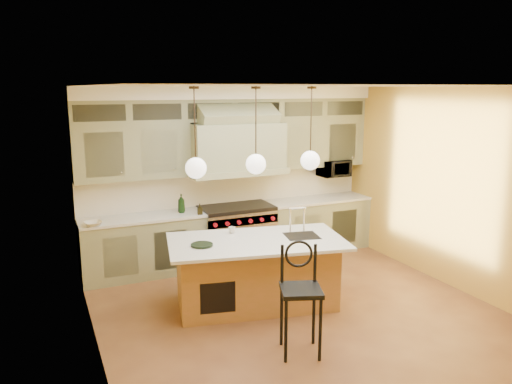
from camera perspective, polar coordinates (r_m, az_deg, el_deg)
name	(u,v)px	position (r m, az deg, el deg)	size (l,w,h in m)	color
floor	(298,312)	(6.74, 4.79, -13.49)	(5.00, 5.00, 0.00)	brown
ceiling	(302,86)	(6.10, 5.27, 11.99)	(5.00, 5.00, 0.00)	white
wall_back	(228,173)	(8.49, -3.19, 2.13)	(5.00, 5.00, 0.00)	gold
wall_front	(451,269)	(4.34, 21.38, -8.22)	(5.00, 5.00, 0.00)	gold
wall_left	(91,226)	(5.53, -18.33, -3.75)	(5.00, 5.00, 0.00)	gold
wall_right	(451,188)	(7.77, 21.37, 0.41)	(5.00, 5.00, 0.00)	gold
back_cabinetry	(234,177)	(8.25, -2.53, 1.71)	(5.00, 0.77, 2.90)	gray
range	(237,233)	(8.38, -2.24, -4.76)	(1.20, 0.74, 0.96)	silver
kitchen_island	(256,271)	(6.76, 0.04, -9.01)	(2.50, 1.66, 1.35)	olive
counter_stool	(300,291)	(5.55, 5.10, -11.21)	(0.55, 0.55, 1.24)	black
microwave	(334,168)	(9.14, 8.88, 2.70)	(0.54, 0.37, 0.30)	black
oil_bottle_a	(181,203)	(7.95, -8.53, -1.30)	(0.11, 0.12, 0.30)	black
oil_bottle_b	(200,209)	(7.82, -6.44, -1.96)	(0.08, 0.08, 0.17)	black
fruit_bowl	(93,224)	(7.52, -18.11, -3.45)	(0.25, 0.25, 0.06)	silver
cup	(232,230)	(6.86, -2.76, -4.38)	(0.10, 0.10, 0.09)	silver
pendant_left	(196,166)	(6.11, -6.89, 3.00)	(0.26, 0.26, 1.11)	#2D2319
pendant_center	(256,162)	(6.39, -0.01, 3.47)	(0.26, 0.26, 1.11)	#2D2319
pendant_right	(310,158)	(6.75, 6.21, 3.85)	(0.26, 0.26, 1.11)	#2D2319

